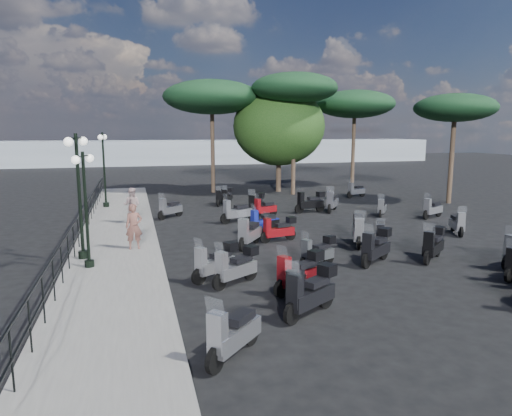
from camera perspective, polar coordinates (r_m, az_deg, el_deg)
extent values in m
plane|color=black|center=(17.85, 4.34, -4.27)|extent=(120.00, 120.00, 0.00)
cube|color=slate|center=(19.78, -16.80, -3.06)|extent=(3.00, 30.00, 0.15)
cylinder|color=black|center=(8.54, -28.24, -16.39)|extent=(0.04, 0.04, 1.10)
cylinder|color=black|center=(9.76, -26.43, -12.95)|extent=(0.04, 0.04, 1.10)
cylinder|color=black|center=(11.02, -25.06, -10.28)|extent=(0.04, 0.04, 1.10)
cylinder|color=black|center=(12.30, -23.98, -8.16)|extent=(0.04, 0.04, 1.10)
cylinder|color=black|center=(13.59, -23.12, -6.43)|extent=(0.04, 0.04, 1.10)
cylinder|color=black|center=(14.90, -22.42, -5.01)|extent=(0.04, 0.04, 1.10)
cylinder|color=black|center=(16.22, -21.83, -3.82)|extent=(0.04, 0.04, 1.10)
cylinder|color=black|center=(17.55, -21.33, -2.81)|extent=(0.04, 0.04, 1.10)
cylinder|color=black|center=(18.89, -20.91, -1.94)|extent=(0.04, 0.04, 1.10)
cylinder|color=black|center=(20.22, -20.53, -1.18)|extent=(0.04, 0.04, 1.10)
cylinder|color=black|center=(21.57, -20.21, -0.52)|extent=(0.04, 0.04, 1.10)
cylinder|color=black|center=(22.91, -19.92, 0.06)|extent=(0.04, 0.04, 1.10)
cylinder|color=black|center=(24.26, -19.67, 0.58)|extent=(0.04, 0.04, 1.10)
cylinder|color=black|center=(25.61, -19.44, 1.05)|extent=(0.04, 0.04, 1.10)
cylinder|color=black|center=(26.96, -19.24, 1.47)|extent=(0.04, 0.04, 1.10)
cylinder|color=black|center=(28.31, -19.05, 1.84)|extent=(0.04, 0.04, 1.10)
cylinder|color=black|center=(29.67, -18.88, 2.19)|extent=(0.04, 0.04, 1.10)
cylinder|color=black|center=(31.02, -18.73, 2.50)|extent=(0.04, 0.04, 1.10)
cylinder|color=black|center=(32.38, -18.59, 2.79)|extent=(0.04, 0.04, 1.10)
cube|color=black|center=(19.46, -20.81, -0.01)|extent=(0.04, 26.00, 0.04)
cube|color=black|center=(19.55, -20.71, -1.55)|extent=(0.04, 26.00, 0.04)
cylinder|color=black|center=(15.01, -20.10, -6.52)|extent=(0.28, 0.28, 0.21)
cylinder|color=black|center=(14.66, -20.47, -0.28)|extent=(0.10, 0.10, 3.53)
cylinder|color=black|center=(14.48, -20.85, 6.09)|extent=(0.35, 0.74, 0.04)
sphere|color=white|center=(14.83, -20.08, 5.87)|extent=(0.25, 0.25, 0.25)
sphere|color=white|center=(14.14, -21.62, 5.62)|extent=(0.25, 0.25, 0.25)
cylinder|color=black|center=(16.07, -20.77, -5.45)|extent=(0.32, 0.32, 0.24)
cylinder|color=black|center=(15.70, -21.18, 1.28)|extent=(0.11, 0.11, 4.05)
cylinder|color=black|center=(15.56, -21.60, 8.12)|extent=(0.38, 0.86, 0.04)
sphere|color=white|center=(15.97, -20.80, 7.82)|extent=(0.28, 0.28, 0.28)
sphere|color=white|center=(15.16, -22.40, 7.66)|extent=(0.28, 0.28, 0.28)
cylinder|color=black|center=(26.37, -18.22, 0.41)|extent=(0.32, 0.32, 0.24)
cylinder|color=black|center=(26.15, -18.44, 4.52)|extent=(0.11, 0.11, 4.04)
cylinder|color=black|center=(26.07, -18.66, 8.61)|extent=(0.19, 0.90, 0.04)
sphere|color=white|center=(26.51, -18.43, 8.42)|extent=(0.28, 0.28, 0.28)
sphere|color=white|center=(25.63, -18.87, 8.37)|extent=(0.28, 0.28, 0.28)
imported|color=brown|center=(16.62, -15.01, -2.24)|extent=(0.61, 0.42, 1.61)
imported|color=#C4A5A5|center=(21.37, -15.26, 0.34)|extent=(0.93, 0.82, 1.61)
cylinder|color=black|center=(8.57, -5.14, -18.42)|extent=(0.43, 0.44, 0.51)
cylinder|color=black|center=(9.54, -0.65, -15.34)|extent=(0.43, 0.44, 0.51)
cube|color=gray|center=(9.00, -2.58, -15.59)|extent=(1.22, 1.24, 0.36)
cube|color=black|center=(9.02, -1.97, -13.47)|extent=(0.67, 0.68, 0.15)
cube|color=gray|center=(8.42, -4.85, -15.26)|extent=(0.39, 0.39, 0.74)
plane|color=white|center=(8.18, -5.15, -12.38)|extent=(0.35, 0.34, 0.39)
cylinder|color=black|center=(10.46, 4.55, -12.98)|extent=(0.50, 0.37, 0.53)
cylinder|color=black|center=(11.45, 8.72, -11.02)|extent=(0.50, 0.37, 0.53)
cube|color=black|center=(10.92, 6.93, -10.92)|extent=(1.41, 1.07, 0.37)
cube|color=black|center=(10.96, 7.55, -9.16)|extent=(0.73, 0.63, 0.15)
cube|color=black|center=(10.34, 4.89, -10.26)|extent=(0.38, 0.41, 0.77)
plane|color=white|center=(10.14, 4.70, -7.74)|extent=(0.29, 0.40, 0.41)
cube|color=black|center=(11.24, 8.88, -7.65)|extent=(0.50, 0.49, 0.28)
cylinder|color=black|center=(12.54, -4.59, -9.19)|extent=(0.47, 0.34, 0.48)
cylinder|color=black|center=(13.33, -0.69, -8.00)|extent=(0.47, 0.34, 0.48)
cube|color=gray|center=(12.90, -2.42, -7.77)|extent=(1.30, 0.98, 0.34)
cube|color=black|center=(12.94, -1.88, -6.41)|extent=(0.67, 0.57, 0.14)
cube|color=gray|center=(12.45, -4.34, -7.09)|extent=(0.35, 0.37, 0.71)
plane|color=white|center=(12.28, -4.57, -5.12)|extent=(0.27, 0.37, 0.37)
cube|color=black|center=(13.17, -0.64, -5.30)|extent=(0.46, 0.45, 0.26)
cylinder|color=black|center=(16.38, -1.68, -4.55)|extent=(0.41, 0.50, 0.54)
cylinder|color=black|center=(17.59, 0.04, -3.55)|extent=(0.41, 0.50, 0.54)
cube|color=gray|center=(16.98, -0.72, -3.33)|extent=(1.17, 1.39, 0.38)
cube|color=black|center=(17.09, -0.48, -2.18)|extent=(0.67, 0.74, 0.16)
cube|color=gray|center=(16.34, -1.57, -2.73)|extent=(0.42, 0.40, 0.78)
plane|color=white|center=(16.18, -1.67, -1.04)|extent=(0.39, 0.32, 0.42)
cylinder|color=black|center=(21.18, -3.85, -1.34)|extent=(0.52, 0.27, 0.51)
cylinder|color=black|center=(21.85, -0.96, -0.98)|extent=(0.52, 0.27, 0.51)
cube|color=gray|center=(21.50, -2.26, -0.64)|extent=(1.43, 0.80, 0.36)
cube|color=black|center=(21.54, -1.86, 0.19)|extent=(0.71, 0.51, 0.15)
cube|color=gray|center=(21.14, -3.66, -0.01)|extent=(0.33, 0.38, 0.75)
plane|color=white|center=(21.03, -3.83, 1.26)|extent=(0.21, 0.41, 0.40)
cylinder|color=black|center=(22.56, -11.69, -0.88)|extent=(0.43, 0.39, 0.48)
cylinder|color=black|center=(23.41, -9.61, -0.44)|extent=(0.43, 0.39, 0.48)
cube|color=gray|center=(22.98, -10.56, -0.20)|extent=(1.20, 1.11, 0.34)
cube|color=black|center=(23.06, -10.29, 0.55)|extent=(0.65, 0.62, 0.14)
cube|color=gray|center=(22.54, -11.59, 0.30)|extent=(0.36, 0.37, 0.70)
plane|color=white|center=(22.43, -11.73, 1.41)|extent=(0.31, 0.34, 0.37)
cylinder|color=black|center=(11.16, 4.43, -11.70)|extent=(0.32, 0.44, 0.46)
cylinder|color=black|center=(12.21, 5.50, -9.80)|extent=(0.32, 0.44, 0.46)
cube|color=black|center=(11.67, 5.04, -9.84)|extent=(0.91, 1.23, 0.32)
cube|color=black|center=(11.73, 5.21, -8.36)|extent=(0.54, 0.64, 0.13)
cube|color=black|center=(11.08, 4.53, -9.45)|extent=(0.35, 0.33, 0.66)
plane|color=white|center=(10.89, 4.50, -7.42)|extent=(0.35, 0.25, 0.35)
cylinder|color=black|center=(12.00, 3.21, -10.01)|extent=(0.50, 0.30, 0.50)
cylinder|color=black|center=(12.84, 7.35, -8.75)|extent=(0.50, 0.30, 0.50)
cube|color=maroon|center=(12.39, 5.54, -8.49)|extent=(1.38, 0.88, 0.35)
cube|color=black|center=(12.42, 6.14, -7.04)|extent=(0.70, 0.54, 0.15)
cube|color=maroon|center=(11.90, 3.53, -7.75)|extent=(0.34, 0.38, 0.73)
plane|color=white|center=(11.73, 3.33, -5.63)|extent=(0.24, 0.39, 0.39)
cube|color=black|center=(12.66, 7.48, -5.87)|extent=(0.46, 0.45, 0.27)
cylinder|color=black|center=(14.26, 6.09, -6.95)|extent=(0.44, 0.27, 0.45)
cylinder|color=black|center=(15.06, 9.05, -6.12)|extent=(0.44, 0.27, 0.45)
cube|color=#43464A|center=(14.64, 7.75, -5.86)|extent=(1.23, 0.80, 0.32)
cube|color=black|center=(14.69, 8.19, -4.77)|extent=(0.62, 0.49, 0.13)
cube|color=#43464A|center=(14.20, 6.33, -5.24)|extent=(0.30, 0.34, 0.65)
plane|color=white|center=(14.06, 6.21, -3.63)|extent=(0.22, 0.35, 0.35)
cube|color=black|center=(14.92, 9.16, -3.91)|extent=(0.41, 0.40, 0.24)
cylinder|color=black|center=(19.21, -0.20, -2.59)|extent=(0.43, 0.19, 0.42)
cylinder|color=black|center=(19.73, 2.49, -2.27)|extent=(0.43, 0.19, 0.42)
cube|color=black|center=(19.45, 1.28, -1.96)|extent=(1.19, 0.57, 0.30)
cube|color=black|center=(19.48, 1.66, -1.20)|extent=(0.58, 0.39, 0.12)
cube|color=black|center=(19.16, -0.02, -1.38)|extent=(0.25, 0.30, 0.62)
plane|color=white|center=(19.06, -0.16, -0.22)|extent=(0.15, 0.34, 0.33)
cylinder|color=black|center=(19.11, -0.38, -2.60)|extent=(0.47, 0.24, 0.46)
cylinder|color=black|center=(19.76, 2.39, -2.20)|extent=(0.47, 0.24, 0.46)
cube|color=#1A25A0|center=(19.42, 1.14, -1.88)|extent=(1.29, 0.72, 0.33)
cube|color=black|center=(19.46, 1.54, -1.05)|extent=(0.64, 0.46, 0.13)
cube|color=#1A25A0|center=(19.06, -0.19, -1.27)|extent=(0.29, 0.34, 0.67)
plane|color=white|center=(18.95, -0.34, -0.01)|extent=(0.19, 0.37, 0.36)
cylinder|color=black|center=(22.59, 0.05, -0.72)|extent=(0.44, 0.25, 0.44)
cylinder|color=black|center=(23.27, 2.20, -0.42)|extent=(0.44, 0.25, 0.44)
cube|color=maroon|center=(22.92, 1.24, -0.14)|extent=(1.23, 0.75, 0.31)
cube|color=black|center=(22.98, 1.54, 0.53)|extent=(0.62, 0.47, 0.13)
cube|color=maroon|center=(22.56, 0.20, 0.36)|extent=(0.29, 0.33, 0.64)
plane|color=white|center=(22.46, 0.09, 1.39)|extent=(0.20, 0.35, 0.34)
cylinder|color=black|center=(14.83, 13.63, -6.39)|extent=(0.48, 0.39, 0.52)
cylinder|color=black|center=(15.96, 15.67, -5.33)|extent=(0.48, 0.39, 0.52)
cube|color=black|center=(15.39, 14.80, -5.11)|extent=(1.35, 1.11, 0.37)
cube|color=black|center=(15.48, 15.14, -3.89)|extent=(0.71, 0.64, 0.15)
cube|color=black|center=(14.77, 13.85, -4.47)|extent=(0.38, 0.40, 0.75)
plane|color=white|center=(14.61, 13.82, -2.68)|extent=(0.31, 0.38, 0.40)
cube|color=black|center=(15.82, 15.81, -2.91)|extent=(0.50, 0.49, 0.28)
cylinder|color=black|center=(17.20, 15.20, -4.39)|extent=(0.29, 0.41, 0.42)
cylinder|color=black|center=(18.23, 15.24, -3.60)|extent=(0.29, 0.41, 0.42)
cube|color=black|center=(17.72, 15.25, -3.45)|extent=(0.85, 1.14, 0.30)
cube|color=black|center=(17.82, 15.29, -2.57)|extent=(0.50, 0.59, 0.12)
cube|color=black|center=(17.18, 15.26, -3.02)|extent=(0.33, 0.30, 0.62)
plane|color=white|center=(17.04, 15.32, -1.75)|extent=(0.32, 0.23, 0.33)
cube|color=black|center=(18.13, 15.32, -1.85)|extent=(0.40, 0.40, 0.23)
cylinder|color=black|center=(17.57, 1.18, -3.72)|extent=(0.46, 0.18, 0.45)
cylinder|color=black|center=(18.10, 4.34, -3.35)|extent=(0.46, 0.18, 0.45)
cube|color=maroon|center=(17.81, 2.92, -2.99)|extent=(1.25, 0.54, 0.32)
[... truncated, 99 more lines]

